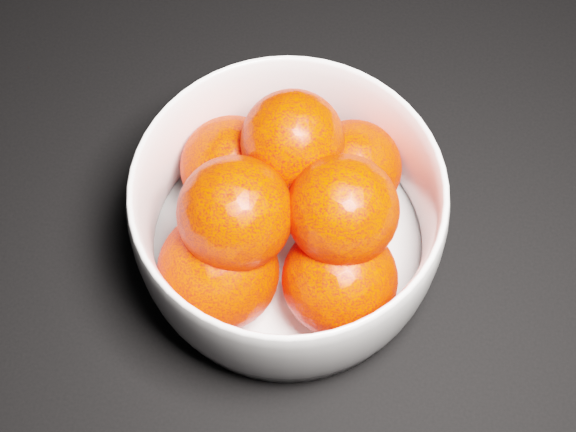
# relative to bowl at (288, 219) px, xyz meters

# --- Properties ---
(bowl) EXTENTS (0.19, 0.19, 0.09)m
(bowl) POSITION_rel_bowl_xyz_m (0.00, 0.00, 0.00)
(bowl) COLOR silver
(bowl) RESTS_ON ground
(orange_pile) EXTENTS (0.14, 0.15, 0.11)m
(orange_pile) POSITION_rel_bowl_xyz_m (-0.00, -0.00, 0.01)
(orange_pile) COLOR #FF1B00
(orange_pile) RESTS_ON bowl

